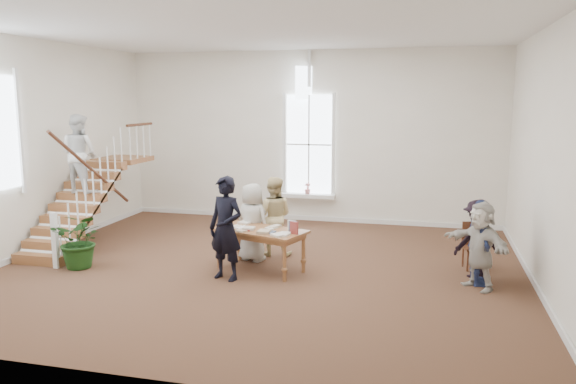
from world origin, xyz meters
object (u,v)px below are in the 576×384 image
(woman_cluster_a, at_px, (479,243))
(woman_cluster_c, at_px, (480,245))
(library_table, at_px, (260,234))
(police_officer, at_px, (226,228))
(side_chair, at_px, (473,243))
(woman_cluster_b, at_px, (477,239))
(elderly_woman, at_px, (252,222))
(floor_plant, at_px, (80,240))
(person_yellow, at_px, (273,216))

(woman_cluster_a, xyz_separation_m, woman_cluster_c, (0.00, -0.20, 0.00))
(library_table, distance_m, woman_cluster_a, 3.97)
(police_officer, height_order, side_chair, police_officer)
(woman_cluster_b, relative_size, woman_cluster_c, 0.94)
(elderly_woman, distance_m, floor_plant, 3.35)
(woman_cluster_c, distance_m, floor_plant, 7.43)
(library_table, distance_m, police_officer, 0.82)
(library_table, xyz_separation_m, woman_cluster_a, (3.96, 0.13, 0.05))
(floor_plant, bearing_deg, person_yellow, 27.93)
(woman_cluster_a, xyz_separation_m, woman_cluster_b, (0.00, 0.45, -0.04))
(police_officer, xyz_separation_m, woman_cluster_a, (4.42, 0.77, -0.18))
(woman_cluster_b, xyz_separation_m, side_chair, (-0.02, 0.58, -0.23))
(woman_cluster_a, height_order, woman_cluster_b, woman_cluster_a)
(police_officer, height_order, woman_cluster_c, police_officer)
(library_table, xyz_separation_m, woman_cluster_c, (3.96, -0.07, 0.05))
(police_officer, relative_size, woman_cluster_c, 1.23)
(elderly_woman, height_order, floor_plant, elderly_woman)
(police_officer, bearing_deg, woman_cluster_b, 32.62)
(woman_cluster_b, bearing_deg, side_chair, -124.41)
(library_table, xyz_separation_m, woman_cluster_b, (3.96, 0.58, 0.01))
(person_yellow, height_order, woman_cluster_b, person_yellow)
(person_yellow, relative_size, woman_cluster_b, 1.14)
(library_table, distance_m, side_chair, 4.12)
(woman_cluster_b, bearing_deg, person_yellow, -43.64)
(police_officer, distance_m, woman_cluster_b, 4.59)
(police_officer, relative_size, floor_plant, 1.73)
(library_table, xyz_separation_m, floor_plant, (-3.44, -0.68, -0.17))
(person_yellow, xyz_separation_m, woman_cluster_b, (4.02, -0.53, -0.10))
(side_chair, bearing_deg, woman_cluster_a, -102.39)
(side_chair, bearing_deg, person_yellow, 167.46)
(woman_cluster_a, height_order, woman_cluster_c, woman_cluster_c)
(woman_cluster_a, bearing_deg, floor_plant, 82.95)
(library_table, height_order, floor_plant, floor_plant)
(library_table, xyz_separation_m, police_officer, (-0.46, -0.64, 0.23))
(person_yellow, distance_m, woman_cluster_b, 4.06)
(side_chair, bearing_deg, elderly_woman, 174.03)
(elderly_woman, relative_size, woman_cluster_b, 1.09)
(police_officer, height_order, woman_cluster_b, police_officer)
(police_officer, distance_m, woman_cluster_a, 4.49)
(person_yellow, xyz_separation_m, side_chair, (4.00, 0.05, -0.34))
(person_yellow, bearing_deg, floor_plant, 22.96)
(library_table, height_order, woman_cluster_b, woman_cluster_b)
(library_table, height_order, side_chair, side_chair)
(library_table, distance_m, floor_plant, 3.51)
(woman_cluster_c, bearing_deg, woman_cluster_a, 140.29)
(library_table, relative_size, side_chair, 2.12)
(police_officer, height_order, floor_plant, police_officer)
(person_yellow, distance_m, side_chair, 4.02)
(police_officer, xyz_separation_m, side_chair, (4.40, 1.80, -0.45))
(woman_cluster_b, relative_size, side_chair, 1.61)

